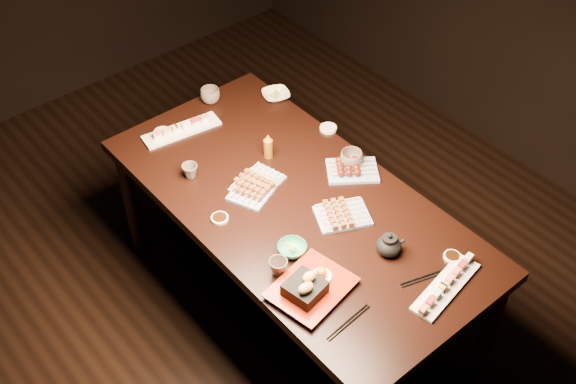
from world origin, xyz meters
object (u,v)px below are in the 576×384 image
object	(u,v)px
sushi_platter_far	(181,128)
teacup_far_right	(210,96)
dining_table	(295,258)
yakitori_plate_right	(343,212)
edamame_bowl_green	(292,249)
teacup_near_left	(278,267)
edamame_bowl_cream	(276,95)
teacup_mid_right	(351,159)
teacup_far_left	(190,171)
sushi_platter_near	(446,284)
yakitori_plate_center	(254,186)
tempura_tray	(312,281)
condiment_bottle	(268,146)
yakitori_plate_left	(257,180)
teapot	(389,244)

from	to	relation	value
sushi_platter_far	teacup_far_right	distance (m)	0.27
dining_table	yakitori_plate_right	distance (m)	0.46
yakitori_plate_right	edamame_bowl_green	xyz separation A→B (m)	(-0.29, -0.01, -0.01)
dining_table	teacup_near_left	distance (m)	0.58
sushi_platter_far	edamame_bowl_cream	world-z (taller)	sushi_platter_far
teacup_mid_right	teacup_far_left	distance (m)	0.73
teacup_far_left	sushi_platter_near	bearing A→B (deg)	-71.18
dining_table	yakitori_plate_right	bearing A→B (deg)	-56.15
sushi_platter_far	teacup_near_left	world-z (taller)	teacup_near_left
yakitori_plate_center	tempura_tray	world-z (taller)	tempura_tray
dining_table	sushi_platter_near	xyz separation A→B (m)	(0.14, -0.74, 0.40)
edamame_bowl_green	sushi_platter_near	bearing A→B (deg)	-57.15
yakitori_plate_right	condiment_bottle	distance (m)	0.51
tempura_tray	condiment_bottle	world-z (taller)	condiment_bottle
teacup_far_left	condiment_bottle	world-z (taller)	condiment_bottle
sushi_platter_far	teacup_far_left	size ratio (longest dim) A/B	5.36
sushi_platter_far	teacup_far_right	world-z (taller)	teacup_far_right
teacup_mid_right	yakitori_plate_left	bearing A→B (deg)	156.93
yakitori_plate_left	condiment_bottle	bearing A→B (deg)	23.38
dining_table	edamame_bowl_cream	size ratio (longest dim) A/B	13.18
yakitori_plate_left	teacup_far_left	distance (m)	0.31
teacup_near_left	teacup_mid_right	xyz separation A→B (m)	(0.66, 0.28, 0.01)
edamame_bowl_green	condiment_bottle	size ratio (longest dim) A/B	0.93
yakitori_plate_right	sushi_platter_near	bearing A→B (deg)	-59.62
sushi_platter_far	teacup_far_left	xyz separation A→B (m)	(-0.15, -0.30, 0.01)
teacup_far_right	edamame_bowl_cream	bearing A→B (deg)	-33.95
yakitori_plate_left	tempura_tray	distance (m)	0.64
teacup_far_left	sushi_platter_far	bearing A→B (deg)	63.10
tempura_tray	teapot	xyz separation A→B (m)	(0.37, -0.05, -0.00)
dining_table	tempura_tray	world-z (taller)	tempura_tray
teacup_near_left	teacup_far_left	bearing A→B (deg)	85.63
sushi_platter_far	teacup_far_left	distance (m)	0.33
yakitori_plate_center	teapot	distance (m)	0.66
sushi_platter_far	teacup_far_right	xyz separation A→B (m)	(0.25, 0.10, 0.02)
teacup_mid_right	teapot	xyz separation A→B (m)	(-0.25, -0.48, 0.01)
tempura_tray	teacup_far_left	distance (m)	0.84
yakitori_plate_center	edamame_bowl_green	size ratio (longest dim) A/B	1.88
teacup_near_left	teacup_far_left	world-z (taller)	teacup_near_left
tempura_tray	condiment_bottle	bearing A→B (deg)	52.71
sushi_platter_far	teacup_near_left	size ratio (longest dim) A/B	5.06
teapot	teacup_near_left	bearing A→B (deg)	178.72
edamame_bowl_cream	teacup_near_left	size ratio (longest dim) A/B	1.81
teacup_near_left	teacup_mid_right	distance (m)	0.71
sushi_platter_far	condiment_bottle	world-z (taller)	condiment_bottle
sushi_platter_near	edamame_bowl_green	world-z (taller)	sushi_platter_near
teapot	condiment_bottle	xyz separation A→B (m)	(0.00, 0.77, 0.01)
edamame_bowl_green	tempura_tray	bearing A→B (deg)	-109.60
dining_table	sushi_platter_far	distance (m)	0.83
teacup_near_left	teapot	size ratio (longest dim) A/B	0.62
edamame_bowl_green	teacup_near_left	bearing A→B (deg)	-156.53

